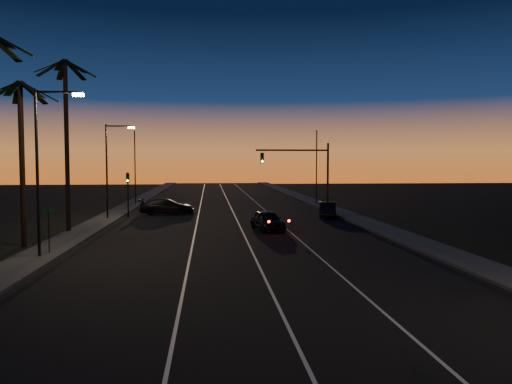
{
  "coord_description": "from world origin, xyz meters",
  "views": [
    {
      "loc": [
        -1.94,
        -7.35,
        5.17
      ],
      "look_at": [
        1.07,
        24.56,
        3.24
      ],
      "focal_mm": 35.0,
      "sensor_mm": 36.0,
      "label": 1
    }
  ],
  "objects": [
    {
      "name": "signal_mast",
      "position": [
        7.14,
        39.99,
        4.78
      ],
      "size": [
        7.1,
        0.41,
        7.0
      ],
      "color": "black",
      "rests_on": "ground"
    },
    {
      "name": "cross_car",
      "position": [
        -6.09,
        42.15,
        0.79
      ],
      "size": [
        5.39,
        2.23,
        1.56
      ],
      "color": "black",
      "rests_on": "road"
    },
    {
      "name": "lane_stripe_mid",
      "position": [
        0.5,
        30.0,
        0.02
      ],
      "size": [
        0.12,
        160.0,
        0.01
      ],
      "primitive_type": "cube",
      "color": "silver",
      "rests_on": "road"
    },
    {
      "name": "far_pole_right",
      "position": [
        11.0,
        52.0,
        4.5
      ],
      "size": [
        0.14,
        0.14,
        9.0
      ],
      "primitive_type": "cylinder",
      "color": "black",
      "rests_on": "ground"
    },
    {
      "name": "lane_stripe_left",
      "position": [
        -3.0,
        30.0,
        0.02
      ],
      "size": [
        0.12,
        160.0,
        0.01
      ],
      "primitive_type": "cube",
      "color": "silver",
      "rests_on": "road"
    },
    {
      "name": "street_sign",
      "position": [
        -10.8,
        21.0,
        1.66
      ],
      "size": [
        0.7,
        0.06,
        2.6
      ],
      "color": "black",
      "rests_on": "ground"
    },
    {
      "name": "lane_stripe_right",
      "position": [
        4.0,
        30.0,
        0.02
      ],
      "size": [
        0.12,
        160.0,
        0.01
      ],
      "primitive_type": "cube",
      "color": "silver",
      "rests_on": "road"
    },
    {
      "name": "road",
      "position": [
        0.0,
        30.0,
        0.01
      ],
      "size": [
        20.0,
        170.0,
        0.01
      ],
      "primitive_type": "cube",
      "color": "black",
      "rests_on": "ground"
    },
    {
      "name": "palm_mid",
      "position": [
        -13.2,
        24.0,
        6.25
      ],
      "size": [
        4.25,
        4.16,
        10.03
      ],
      "color": "black",
      "rests_on": "ground"
    },
    {
      "name": "far_pole_left",
      "position": [
        -11.0,
        55.0,
        4.5
      ],
      "size": [
        0.14,
        0.14,
        9.0
      ],
      "primitive_type": "cylinder",
      "color": "black",
      "rests_on": "ground"
    },
    {
      "name": "streetlight_left_near",
      "position": [
        -10.7,
        20.0,
        5.32
      ],
      "size": [
        2.55,
        0.26,
        9.0
      ],
      "color": "black",
      "rests_on": "ground"
    },
    {
      "name": "palm_far",
      "position": [
        -12.2,
        30.0,
        7.61
      ],
      "size": [
        4.25,
        4.16,
        12.53
      ],
      "color": "black",
      "rests_on": "ground"
    },
    {
      "name": "signal_post",
      "position": [
        -9.5,
        39.98,
        2.89
      ],
      "size": [
        0.28,
        0.37,
        4.2
      ],
      "color": "black",
      "rests_on": "ground"
    },
    {
      "name": "lead_car",
      "position": [
        2.43,
        29.84,
        0.76
      ],
      "size": [
        2.64,
        5.15,
        1.5
      ],
      "color": "black",
      "rests_on": "road"
    },
    {
      "name": "sidewalk_left",
      "position": [
        -11.2,
        30.0,
        0.08
      ],
      "size": [
        2.4,
        170.0,
        0.16
      ],
      "primitive_type": "cube",
      "color": "#393936",
      "rests_on": "ground"
    },
    {
      "name": "sidewalk_right",
      "position": [
        11.2,
        30.0,
        0.08
      ],
      "size": [
        2.4,
        170.0,
        0.16
      ],
      "primitive_type": "cube",
      "color": "#393936",
      "rests_on": "ground"
    },
    {
      "name": "streetlight_left_far",
      "position": [
        -10.69,
        38.0,
        5.06
      ],
      "size": [
        2.55,
        0.26,
        8.5
      ],
      "color": "black",
      "rests_on": "ground"
    },
    {
      "name": "right_car",
      "position": [
        9.0,
        37.91,
        0.72
      ],
      "size": [
        2.44,
        4.53,
        1.42
      ],
      "color": "black",
      "rests_on": "road"
    }
  ]
}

